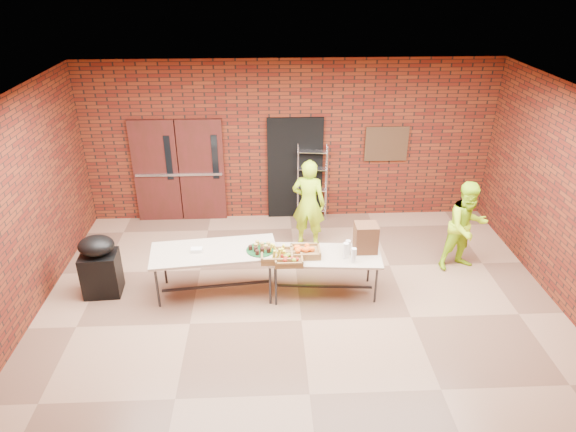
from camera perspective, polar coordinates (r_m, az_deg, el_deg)
The scene contains 19 objects.
room at distance 6.92m, azimuth 1.67°, elevation -1.08°, with size 8.08×7.08×3.28m.
double_doors at distance 10.40m, azimuth -11.99°, elevation 4.90°, with size 1.78×0.12×2.10m.
dark_doorway at distance 10.29m, azimuth 0.79°, elevation 5.26°, with size 1.10×0.06×2.10m, color black.
bronze_plaque at distance 10.37m, azimuth 10.88°, elevation 7.88°, with size 0.85×0.04×0.70m, color #452D1B.
wire_rack at distance 10.28m, azimuth 2.68°, elevation 3.69°, with size 0.58×0.19×1.59m, color silver, non-canonical shape.
table_left at distance 8.04m, azimuth -8.21°, elevation -4.20°, with size 2.01×1.01×0.79m.
table_right at distance 8.02m, azimuth 4.11°, elevation -4.65°, with size 1.79×0.86×0.71m.
basket_bananas at distance 7.82m, azimuth -1.25°, elevation -4.42°, with size 0.49×0.38×0.15m.
basket_oranges at distance 7.94m, azimuth 1.96°, elevation -3.96°, with size 0.45×0.35×0.14m.
basket_apples at distance 7.73m, azimuth 0.09°, elevation -4.89°, with size 0.42×0.33×0.13m.
muffin_tray at distance 7.91m, azimuth -3.09°, elevation -3.53°, with size 0.44×0.44×0.11m.
napkin_box at distance 8.00m, azimuth -10.12°, elevation -3.74°, with size 0.17×0.12×0.06m, color white.
coffee_dispenser at distance 8.06m, azimuth 8.64°, elevation -2.40°, with size 0.35×0.31×0.46m, color #53311C.
cup_stack_front at distance 7.87m, azimuth 6.44°, elevation -3.84°, with size 0.09×0.09×0.26m, color white.
cup_stack_mid at distance 7.79m, azimuth 7.30°, elevation -4.35°, with size 0.08×0.08×0.24m, color white.
cup_stack_back at distance 7.98m, azimuth 6.67°, elevation -3.49°, with size 0.08×0.08×0.24m, color white.
covered_grill at distance 8.61m, azimuth -20.17°, elevation -5.17°, with size 0.59×0.51×1.02m.
volunteer_woman at distance 9.32m, azimuth 2.30°, elevation 1.41°, with size 0.61×0.40×1.68m, color #BCFA1B.
volunteer_man at distance 9.12m, azimuth 19.21°, elevation -1.10°, with size 0.77×0.60×1.59m, color #BCFA1B.
Camera 1 is at (-0.48, -6.09, 4.84)m, focal length 32.00 mm.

